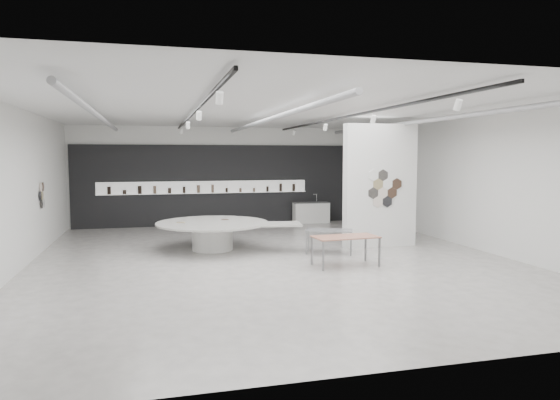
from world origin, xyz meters
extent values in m
cube|color=#B9B4AE|center=(0.00, 0.00, -0.01)|extent=(12.00, 14.00, 0.01)
cube|color=silver|center=(0.00, 0.00, 3.80)|extent=(12.00, 14.00, 0.01)
cube|color=white|center=(0.00, 7.00, 1.90)|extent=(12.00, 0.01, 3.80)
cube|color=white|center=(0.00, -7.00, 1.90)|extent=(12.00, 0.01, 3.80)
cube|color=white|center=(6.00, 0.00, 1.90)|extent=(0.01, 14.00, 3.80)
cube|color=white|center=(-6.00, 0.00, 1.90)|extent=(0.01, 14.00, 3.80)
cylinder|color=#939396|center=(-4.20, 0.50, 3.62)|extent=(0.12, 12.00, 0.12)
cylinder|color=#939396|center=(0.00, 0.50, 3.62)|extent=(0.12, 12.00, 0.12)
cylinder|color=#939396|center=(4.20, 0.50, 3.62)|extent=(0.12, 12.00, 0.12)
cube|color=black|center=(-2.00, 0.00, 3.70)|extent=(0.05, 13.00, 0.06)
cylinder|color=white|center=(-2.00, -5.00, 3.52)|extent=(0.11, 0.18, 0.21)
cylinder|color=white|center=(-2.00, -1.70, 3.52)|extent=(0.11, 0.18, 0.21)
cylinder|color=white|center=(-2.00, 1.60, 3.52)|extent=(0.11, 0.18, 0.21)
cylinder|color=white|center=(-2.00, 4.90, 3.52)|extent=(0.11, 0.18, 0.21)
cube|color=black|center=(2.00, 0.00, 3.70)|extent=(0.05, 13.00, 0.06)
cylinder|color=white|center=(2.00, -5.00, 3.52)|extent=(0.11, 0.18, 0.21)
cylinder|color=white|center=(2.00, -1.70, 3.52)|extent=(0.11, 0.18, 0.21)
cylinder|color=white|center=(2.00, 1.60, 3.52)|extent=(0.11, 0.18, 0.21)
cylinder|color=white|center=(2.00, 4.90, 3.52)|extent=(0.11, 0.18, 0.21)
cylinder|color=black|center=(-5.97, 2.50, 1.35)|extent=(0.03, 0.28, 0.28)
cylinder|color=white|center=(-5.97, 2.76, 1.35)|extent=(0.03, 0.28, 0.28)
cylinder|color=#94845B|center=(-5.97, 2.63, 1.58)|extent=(0.03, 0.28, 0.28)
cylinder|color=black|center=(-5.97, 2.37, 1.58)|extent=(0.03, 0.28, 0.28)
cylinder|color=beige|center=(-5.97, 2.50, 1.81)|extent=(0.03, 0.28, 0.28)
cylinder|color=#422E21|center=(-5.97, 2.76, 1.81)|extent=(0.03, 0.28, 0.28)
cube|color=black|center=(0.00, 6.94, 1.55)|extent=(11.80, 0.10, 3.10)
cube|color=white|center=(-1.00, 6.87, 1.48)|extent=(8.00, 0.06, 0.46)
cube|color=white|center=(-1.00, 6.81, 1.25)|extent=(8.00, 0.18, 0.02)
cylinder|color=black|center=(-4.53, 6.81, 1.41)|extent=(0.13, 0.13, 0.29)
cylinder|color=black|center=(-3.99, 6.81, 1.34)|extent=(0.13, 0.13, 0.15)
cylinder|color=black|center=(-3.44, 6.81, 1.42)|extent=(0.14, 0.14, 0.30)
cylinder|color=brown|center=(-2.90, 6.81, 1.41)|extent=(0.12, 0.12, 0.29)
cylinder|color=black|center=(-2.36, 6.81, 1.37)|extent=(0.12, 0.12, 0.21)
cylinder|color=black|center=(-1.81, 6.81, 1.39)|extent=(0.10, 0.10, 0.25)
cylinder|color=brown|center=(-1.27, 6.81, 1.42)|extent=(0.12, 0.12, 0.30)
cylinder|color=brown|center=(-0.73, 6.81, 1.42)|extent=(0.10, 0.10, 0.31)
cylinder|color=black|center=(-0.19, 6.81, 1.35)|extent=(0.09, 0.09, 0.17)
cylinder|color=brown|center=(0.36, 6.81, 1.35)|extent=(0.10, 0.10, 0.16)
cylinder|color=brown|center=(0.90, 6.81, 1.34)|extent=(0.09, 0.09, 0.15)
cylinder|color=black|center=(1.44, 6.81, 1.37)|extent=(0.09, 0.09, 0.21)
cylinder|color=black|center=(1.99, 6.81, 1.42)|extent=(0.11, 0.11, 0.31)
cylinder|color=black|center=(2.53, 6.81, 1.41)|extent=(0.11, 0.11, 0.29)
cube|color=white|center=(3.50, 1.00, 1.80)|extent=(2.20, 0.35, 3.60)
cylinder|color=beige|center=(3.50, 0.81, 1.60)|extent=(0.34, 0.03, 0.34)
cylinder|color=#422E21|center=(3.80, 0.81, 1.60)|extent=(0.34, 0.03, 0.34)
cylinder|color=black|center=(3.20, 0.81, 1.60)|extent=(0.34, 0.03, 0.34)
cylinder|color=white|center=(3.65, 0.81, 1.86)|extent=(0.34, 0.03, 0.34)
cylinder|color=#94845B|center=(3.35, 0.81, 1.86)|extent=(0.34, 0.03, 0.34)
cylinder|color=black|center=(3.65, 0.81, 1.34)|extent=(0.34, 0.03, 0.34)
cylinder|color=beige|center=(3.35, 0.81, 1.34)|extent=(0.34, 0.03, 0.34)
cylinder|color=#422E21|center=(3.95, 0.81, 1.86)|extent=(0.34, 0.03, 0.34)
cylinder|color=black|center=(3.50, 0.81, 2.12)|extent=(0.34, 0.03, 0.34)
cylinder|color=white|center=(3.20, 0.81, 2.12)|extent=(0.34, 0.03, 0.34)
cylinder|color=white|center=(-1.36, 1.63, 0.37)|extent=(1.30, 1.30, 0.75)
cylinder|color=#ACAAA3|center=(-1.36, 1.63, 0.78)|extent=(3.61, 3.61, 0.05)
cube|color=#ACAAA3|center=(0.32, 0.94, 0.78)|extent=(1.52, 1.08, 0.05)
cube|color=#94845B|center=(-2.23, 1.76, 0.81)|extent=(0.24, 0.19, 0.01)
cube|color=#422E21|center=(-0.93, 2.10, 0.81)|extent=(0.24, 0.19, 0.01)
cube|color=#A56A55|center=(1.53, -1.24, 0.71)|extent=(1.60, 0.88, 0.03)
cube|color=slate|center=(0.82, -1.64, 0.35)|extent=(0.04, 0.04, 0.70)
cube|color=slate|center=(0.77, -0.94, 0.35)|extent=(0.04, 0.04, 0.70)
cube|color=slate|center=(2.29, -1.54, 0.35)|extent=(0.04, 0.04, 0.70)
cube|color=slate|center=(2.24, -0.84, 0.35)|extent=(0.04, 0.04, 0.70)
cube|color=slate|center=(1.69, 0.35, 0.64)|extent=(1.42, 1.08, 0.03)
cube|color=slate|center=(1.03, 0.32, 0.31)|extent=(0.05, 0.05, 0.63)
cube|color=slate|center=(1.25, 0.84, 0.31)|extent=(0.05, 0.05, 0.63)
cube|color=slate|center=(2.13, -0.15, 0.31)|extent=(0.05, 0.05, 0.63)
cube|color=slate|center=(2.35, 0.37, 0.31)|extent=(0.05, 0.05, 0.63)
cube|color=white|center=(3.17, 6.52, 0.40)|extent=(1.44, 0.58, 0.80)
cube|color=slate|center=(3.17, 6.52, 0.81)|extent=(1.47, 0.61, 0.03)
cylinder|color=silver|center=(3.44, 6.64, 0.99)|extent=(0.02, 0.02, 0.32)
cylinder|color=silver|center=(3.37, 6.64, 1.14)|extent=(0.14, 0.03, 0.02)
camera|label=1|loc=(-2.99, -12.44, 2.66)|focal=32.00mm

